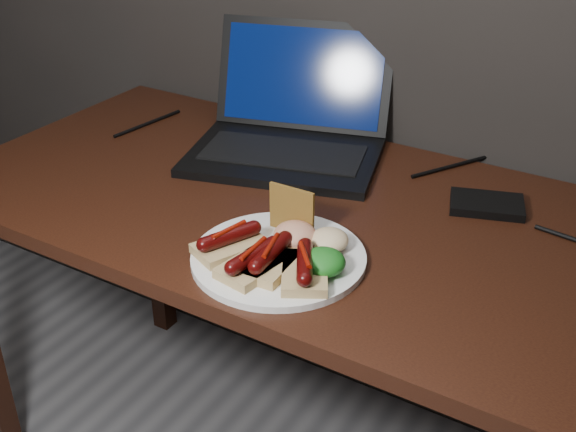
% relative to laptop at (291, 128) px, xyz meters
% --- Properties ---
extents(desk, '(1.40, 0.70, 0.75)m').
position_rel_laptop_xyz_m(desk, '(0.14, -0.20, -0.14)').
color(desk, '#361A0D').
rests_on(desk, ground).
extents(laptop, '(0.48, 0.45, 0.25)m').
position_rel_laptop_xyz_m(laptop, '(0.00, 0.00, 0.00)').
color(laptop, black).
rests_on(laptop, desk).
extents(hard_drive, '(0.15, 0.13, 0.02)m').
position_rel_laptop_xyz_m(hard_drive, '(0.45, -0.04, -0.04)').
color(hard_drive, black).
rests_on(hard_drive, desk).
extents(desk_cables, '(1.06, 0.45, 0.01)m').
position_rel_laptop_xyz_m(desk_cables, '(0.15, -0.04, -0.05)').
color(desk_cables, black).
rests_on(desk_cables, desk).
extents(plate, '(0.34, 0.34, 0.01)m').
position_rel_laptop_xyz_m(plate, '(0.21, -0.39, -0.05)').
color(plate, white).
rests_on(plate, desk).
extents(bread_sausage_left, '(0.11, 0.13, 0.04)m').
position_rel_laptop_xyz_m(bread_sausage_left, '(0.14, -0.42, -0.02)').
color(bread_sausage_left, tan).
rests_on(bread_sausage_left, plate).
extents(bread_sausage_center, '(0.08, 0.12, 0.04)m').
position_rel_laptop_xyz_m(bread_sausage_center, '(0.22, -0.43, -0.02)').
color(bread_sausage_center, tan).
rests_on(bread_sausage_center, plate).
extents(bread_sausage_right, '(0.12, 0.13, 0.04)m').
position_rel_laptop_xyz_m(bread_sausage_right, '(0.28, -0.43, -0.02)').
color(bread_sausage_right, tan).
rests_on(bread_sausage_right, plate).
extents(bread_sausage_extra, '(0.09, 0.12, 0.04)m').
position_rel_laptop_xyz_m(bread_sausage_extra, '(0.20, -0.45, -0.02)').
color(bread_sausage_extra, tan).
rests_on(bread_sausage_extra, plate).
extents(crispbread, '(0.09, 0.01, 0.08)m').
position_rel_laptop_xyz_m(crispbread, '(0.19, -0.32, 0.00)').
color(crispbread, olive).
rests_on(crispbread, plate).
extents(salad_greens, '(0.07, 0.07, 0.04)m').
position_rel_laptop_xyz_m(salad_greens, '(0.30, -0.40, -0.02)').
color(salad_greens, '#105314').
rests_on(salad_greens, plate).
extents(salsa_mound, '(0.07, 0.07, 0.04)m').
position_rel_laptop_xyz_m(salsa_mound, '(0.22, -0.35, -0.02)').
color(salsa_mound, '#A11010').
rests_on(salsa_mound, plate).
extents(coleslaw_mound, '(0.06, 0.06, 0.04)m').
position_rel_laptop_xyz_m(coleslaw_mound, '(0.28, -0.33, -0.02)').
color(coleslaw_mound, '#EFE8CE').
rests_on(coleslaw_mound, plate).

